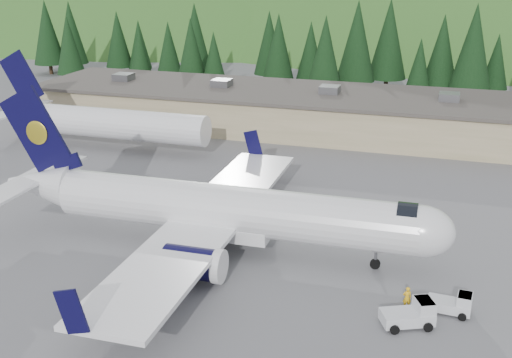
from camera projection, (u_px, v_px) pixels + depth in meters
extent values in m
plane|color=slate|center=(233.00, 250.00, 51.07)|extent=(600.00, 600.00, 0.00)
cylinder|color=white|center=(233.00, 210.00, 49.92)|extent=(28.52, 4.29, 3.82)
ellipsoid|color=white|center=(420.00, 231.00, 46.11)|extent=(5.03, 3.90, 3.82)
cylinder|color=black|center=(406.00, 224.00, 46.23)|extent=(1.47, 3.17, 3.15)
cone|color=white|center=(40.00, 184.00, 54.42)|extent=(6.16, 3.92, 3.82)
cube|color=white|center=(221.00, 227.00, 50.73)|extent=(8.18, 3.39, 1.02)
cube|color=white|center=(209.00, 219.00, 50.81)|extent=(6.16, 34.65, 0.36)
cube|color=black|center=(253.00, 143.00, 66.40)|extent=(2.06, 0.19, 2.92)
cube|color=black|center=(72.00, 312.00, 35.15)|extent=(2.06, 0.19, 2.92)
cylinder|color=black|center=(243.00, 204.00, 56.15)|extent=(4.31, 2.41, 2.34)
cylinder|color=white|center=(265.00, 207.00, 55.63)|extent=(0.65, 2.49, 2.48)
cube|color=white|center=(243.00, 198.00, 55.97)|extent=(2.24, 0.29, 0.91)
cylinder|color=black|center=(193.00, 263.00, 45.49)|extent=(4.31, 2.41, 2.34)
cylinder|color=white|center=(219.00, 267.00, 44.97)|extent=(0.65, 2.49, 2.48)
cube|color=white|center=(193.00, 256.00, 45.30)|extent=(2.24, 0.29, 0.91)
cube|color=black|center=(36.00, 130.00, 52.79)|extent=(6.29, 0.41, 7.46)
ellipsoid|color=gold|center=(40.00, 132.00, 52.98)|extent=(2.02, 0.22, 2.01)
ellipsoid|color=gold|center=(37.00, 133.00, 52.62)|extent=(2.02, 0.22, 2.01)
cube|color=black|center=(67.00, 163.00, 52.96)|extent=(2.81, 0.30, 2.02)
cube|color=white|center=(34.00, 177.00, 54.39)|extent=(2.85, 12.75, 0.22)
cylinder|color=slate|center=(376.00, 258.00, 47.77)|extent=(0.21, 0.21, 1.83)
cylinder|color=black|center=(375.00, 264.00, 47.94)|extent=(0.78, 0.30, 0.77)
cylinder|color=slate|center=(209.00, 221.00, 54.03)|extent=(0.25, 0.25, 2.03)
cylinder|color=black|center=(214.00, 227.00, 54.08)|extent=(1.12, 0.37, 1.12)
cylinder|color=black|center=(205.00, 226.00, 54.29)|extent=(1.12, 0.37, 1.12)
cylinder|color=slate|center=(184.00, 248.00, 49.07)|extent=(0.25, 0.25, 2.03)
cylinder|color=black|center=(189.00, 254.00, 49.11)|extent=(1.12, 0.37, 1.12)
cylinder|color=black|center=(180.00, 253.00, 49.33)|extent=(1.12, 0.37, 1.12)
cylinder|color=white|center=(120.00, 124.00, 76.03)|extent=(22.00, 3.60, 3.60)
cone|color=white|center=(19.00, 114.00, 79.93)|extent=(5.00, 3.60, 3.60)
cube|color=black|center=(22.00, 78.00, 78.12)|extent=(5.82, 0.28, 6.89)
cube|color=white|center=(19.00, 110.00, 79.73)|extent=(2.40, 11.00, 0.20)
cube|color=silver|center=(407.00, 317.00, 40.55)|extent=(3.63, 2.85, 0.76)
cube|color=silver|center=(424.00, 307.00, 40.47)|extent=(1.62, 1.83, 0.98)
cube|color=black|center=(425.00, 301.00, 40.33)|extent=(1.48, 1.69, 0.11)
cylinder|color=black|center=(418.00, 313.00, 41.60)|extent=(0.65, 0.47, 0.61)
cylinder|color=black|center=(428.00, 327.00, 39.97)|extent=(0.65, 0.47, 0.61)
cylinder|color=black|center=(386.00, 315.00, 41.33)|extent=(0.65, 0.47, 0.61)
cylinder|color=black|center=(395.00, 330.00, 39.71)|extent=(0.65, 0.47, 0.61)
cube|color=silver|center=(449.00, 305.00, 42.07)|extent=(2.90, 1.62, 0.65)
cube|color=silver|center=(465.00, 300.00, 41.56)|extent=(1.03, 1.38, 0.84)
cube|color=black|center=(465.00, 295.00, 41.43)|extent=(0.93, 1.28, 0.09)
cylinder|color=black|center=(464.00, 306.00, 42.48)|extent=(0.54, 0.25, 0.52)
cylinder|color=black|center=(462.00, 317.00, 41.17)|extent=(0.54, 0.25, 0.52)
cylinder|color=black|center=(435.00, 300.00, 43.14)|extent=(0.54, 0.25, 0.52)
cylinder|color=black|center=(432.00, 311.00, 41.83)|extent=(0.54, 0.25, 0.52)
cube|color=#958B62|center=(292.00, 111.00, 85.88)|extent=(70.00, 16.00, 4.80)
cube|color=#47423D|center=(292.00, 92.00, 85.03)|extent=(71.00, 17.00, 0.40)
cube|color=slate|center=(124.00, 77.00, 91.89)|extent=(2.50, 2.50, 1.00)
cube|color=slate|center=(222.00, 83.00, 87.65)|extent=(2.50, 2.50, 1.00)
cube|color=slate|center=(330.00, 90.00, 83.40)|extent=(2.50, 2.50, 1.00)
cube|color=slate|center=(449.00, 97.00, 79.16)|extent=(2.50, 2.50, 1.00)
imported|color=yellow|center=(407.00, 298.00, 42.44)|extent=(0.67, 0.55, 1.58)
cone|color=black|center=(47.00, 32.00, 123.12)|extent=(5.92, 5.92, 12.12)
cone|color=black|center=(71.00, 32.00, 124.04)|extent=(5.81, 5.81, 11.88)
cone|color=black|center=(69.00, 45.00, 114.95)|extent=(5.02, 5.02, 10.27)
cone|color=black|center=(118.00, 39.00, 121.73)|extent=(5.13, 5.13, 10.49)
cone|color=black|center=(139.00, 44.00, 121.53)|extent=(4.46, 4.46, 9.12)
cone|color=black|center=(140.00, 53.00, 114.97)|extent=(4.05, 4.05, 8.28)
cone|color=black|center=(169.00, 49.00, 113.15)|extent=(4.69, 4.69, 9.60)
cone|color=black|center=(195.00, 38.00, 114.90)|extent=(5.94, 5.94, 12.15)
cone|color=black|center=(191.00, 51.00, 104.76)|extent=(5.30, 5.30, 10.84)
cone|color=black|center=(214.00, 60.00, 104.23)|extent=(4.42, 4.42, 9.04)
cone|color=black|center=(269.00, 43.00, 113.70)|extent=(5.44, 5.44, 11.12)
cone|color=black|center=(278.00, 47.00, 107.63)|extent=(5.46, 5.46, 11.17)
cone|color=black|center=(311.00, 51.00, 108.78)|extent=(4.89, 4.89, 10.00)
cone|color=black|center=(325.00, 52.00, 101.41)|extent=(5.59, 5.59, 11.42)
cone|color=black|center=(357.00, 41.00, 105.29)|extent=(6.44, 6.44, 13.17)
cone|color=black|center=(389.00, 39.00, 107.34)|extent=(6.49, 6.49, 13.27)
cone|color=black|center=(420.00, 64.00, 103.05)|extent=(4.07, 4.07, 8.32)
cone|color=black|center=(442.00, 50.00, 104.02)|extent=(5.56, 5.56, 11.36)
cone|color=black|center=(474.00, 46.00, 100.01)|extent=(6.40, 6.40, 13.10)
cone|color=black|center=(496.00, 61.00, 103.27)|extent=(4.35, 4.35, 8.89)
ellipsoid|color=#2F5920|center=(164.00, 213.00, 254.41)|extent=(336.00, 240.00, 240.00)
ellipsoid|color=#2F5920|center=(505.00, 247.00, 247.93)|extent=(420.00, 300.00, 300.00)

